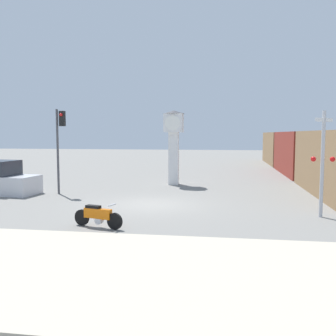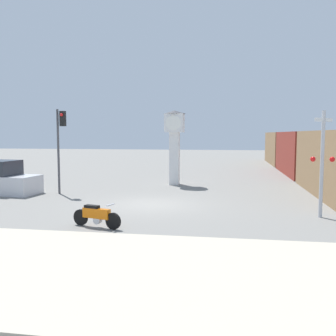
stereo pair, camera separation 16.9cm
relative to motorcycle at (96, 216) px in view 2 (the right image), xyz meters
name	(u,v)px [view 2 (the right image)]	position (x,y,z in m)	size (l,w,h in m)	color
ground_plane	(150,204)	(0.95, 4.42, -0.41)	(120.00, 120.00, 0.00)	slate
sidewalk_strip	(76,268)	(0.95, -4.00, -0.36)	(36.00, 6.00, 0.10)	#B2A893
motorcycle	(96,216)	(0.00, 0.00, 0.00)	(1.89, 0.69, 0.85)	black
clock_tower	(175,135)	(1.09, 11.37, 2.72)	(1.39, 1.39, 4.70)	white
freight_train	(302,153)	(10.31, 19.25, 1.29)	(2.80, 31.70, 3.40)	olive
traffic_light	(60,136)	(-4.40, 6.70, 2.69)	(0.50, 0.35, 4.53)	#47474C
railroad_crossing_signal	(322,160)	(8.02, 2.88, 1.82)	(0.90, 0.82, 4.11)	#B7B7BC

